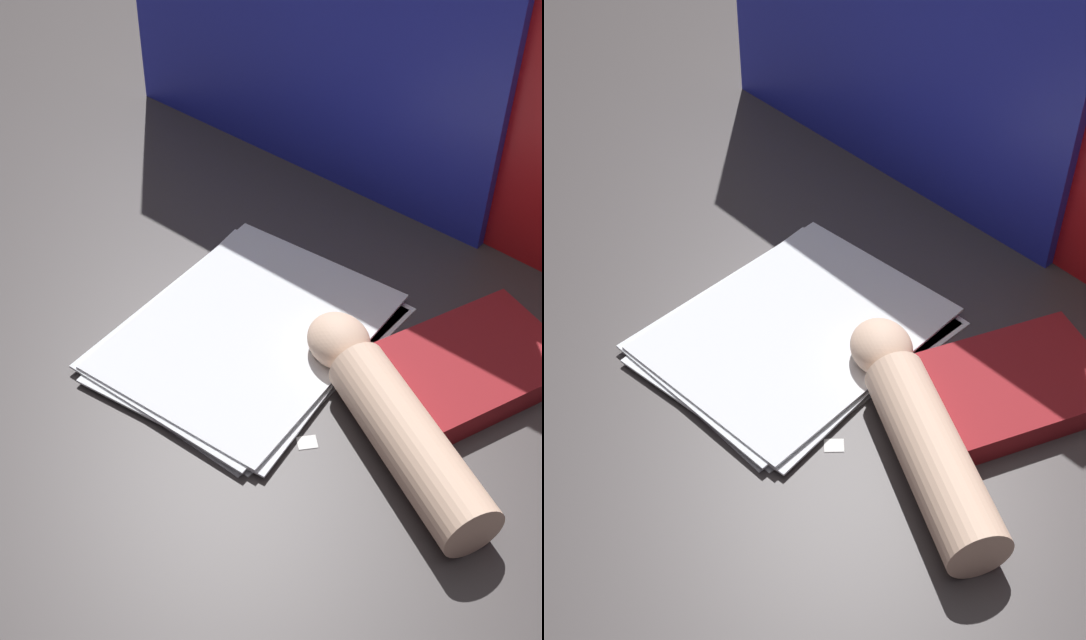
# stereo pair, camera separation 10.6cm
# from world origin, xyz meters

# --- Properties ---
(ground_plane) EXTENTS (6.00, 6.00, 0.00)m
(ground_plane) POSITION_xyz_m (0.00, 0.00, 0.00)
(ground_plane) COLOR #3D3838
(backdrop_panel_left) EXTENTS (0.66, 0.05, 0.49)m
(backdrop_panel_left) POSITION_xyz_m (-0.22, 0.39, 0.25)
(backdrop_panel_left) COLOR #2833D1
(backdrop_panel_left) RESTS_ON ground_plane
(backdrop_panel_center) EXTENTS (0.56, 0.07, 0.36)m
(backdrop_panel_center) POSITION_xyz_m (0.15, 0.39, 0.18)
(backdrop_panel_center) COLOR red
(backdrop_panel_center) RESTS_ON ground_plane
(paper_stack) EXTENTS (0.30, 0.37, 0.02)m
(paper_stack) POSITION_xyz_m (-0.03, 0.04, 0.01)
(paper_stack) COLOR white
(paper_stack) RESTS_ON ground_plane
(book_closed) EXTENTS (0.24, 0.28, 0.03)m
(book_closed) POSITION_xyz_m (0.21, 0.14, 0.02)
(book_closed) COLOR maroon
(book_closed) RESTS_ON ground_plane
(scissors) EXTENTS (0.15, 0.15, 0.01)m
(scissors) POSITION_xyz_m (0.04, 0.01, 0.00)
(scissors) COLOR silver
(scissors) RESTS_ON ground_plane
(hand_forearm) EXTENTS (0.33, 0.23, 0.07)m
(hand_forearm) POSITION_xyz_m (0.19, 0.01, 0.04)
(hand_forearm) COLOR beige
(hand_forearm) RESTS_ON ground_plane
(paper_scrap_near) EXTENTS (0.03, 0.03, 0.00)m
(paper_scrap_near) POSITION_xyz_m (0.12, -0.05, 0.00)
(paper_scrap_near) COLOR white
(paper_scrap_near) RESTS_ON ground_plane
(paper_scrap_mid) EXTENTS (0.02, 0.03, 0.00)m
(paper_scrap_mid) POSITION_xyz_m (0.09, -0.08, 0.00)
(paper_scrap_mid) COLOR white
(paper_scrap_mid) RESTS_ON ground_plane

